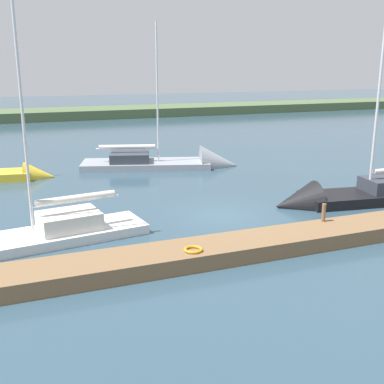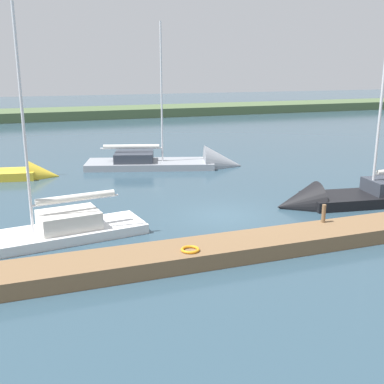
{
  "view_description": "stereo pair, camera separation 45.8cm",
  "coord_description": "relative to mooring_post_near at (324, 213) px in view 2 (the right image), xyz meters",
  "views": [
    {
      "loc": [
        9.1,
        19.16,
        6.78
      ],
      "look_at": [
        1.81,
        0.55,
        1.46
      ],
      "focal_mm": 44.22,
      "sensor_mm": 36.0,
      "label": 1
    },
    {
      "loc": [
        8.67,
        19.32,
        6.78
      ],
      "look_at": [
        1.81,
        0.55,
        1.46
      ],
      "focal_mm": 44.22,
      "sensor_mm": 36.0,
      "label": 2
    }
  ],
  "objects": [
    {
      "name": "sailboat_outer_mooring",
      "position": [
        -4.24,
        -3.43,
        -0.75
      ],
      "size": [
        9.98,
        3.68,
        10.44
      ],
      "rotation": [
        0.0,
        0.0,
        -0.14
      ],
      "color": "black",
      "rests_on": "ground_plane"
    },
    {
      "name": "life_ring_buoy",
      "position": [
        6.19,
        1.06,
        -0.33
      ],
      "size": [
        0.66,
        0.66,
        0.1
      ],
      "primitive_type": "torus",
      "color": "orange",
      "rests_on": "dock_pier"
    },
    {
      "name": "far_shoreline",
      "position": [
        2.71,
        -51.01,
        -0.97
      ],
      "size": [
        180.0,
        8.0,
        2.4
      ],
      "primitive_type": "cube",
      "color": "#4C603D",
      "rests_on": "ground_plane"
    },
    {
      "name": "sailboat_near_dock",
      "position": [
        0.87,
        -15.07,
        -0.83
      ],
      "size": [
        11.11,
        5.91,
        11.01
      ],
      "rotation": [
        0.0,
        0.0,
        2.84
      ],
      "color": "gray",
      "rests_on": "ground_plane"
    },
    {
      "name": "sailboat_mid_channel",
      "position": [
        12.07,
        -3.1,
        -0.8
      ],
      "size": [
        9.12,
        3.5,
        10.09
      ],
      "rotation": [
        0.0,
        0.0,
        0.14
      ],
      "color": "white",
      "rests_on": "ground_plane"
    },
    {
      "name": "mooring_post_near",
      "position": [
        0.0,
        0.0,
        0.0
      ],
      "size": [
        0.16,
        0.16,
        0.75
      ],
      "primitive_type": "cylinder",
      "color": "brown",
      "rests_on": "dock_pier"
    },
    {
      "name": "dock_pier",
      "position": [
        2.71,
        0.68,
        -0.67
      ],
      "size": [
        27.15,
        1.93,
        0.59
      ],
      "primitive_type": "cube",
      "color": "brown",
      "rests_on": "ground_plane"
    },
    {
      "name": "ground_plane",
      "position": [
        2.71,
        -3.87,
        -0.97
      ],
      "size": [
        200.0,
        200.0,
        0.0
      ],
      "primitive_type": "plane",
      "color": "#2D4756"
    }
  ]
}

